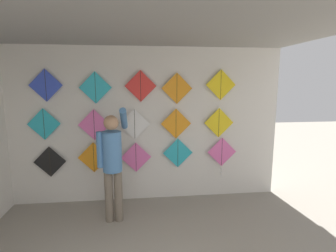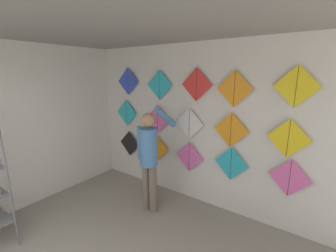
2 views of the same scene
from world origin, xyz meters
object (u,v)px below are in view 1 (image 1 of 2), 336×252
at_px(kite_0, 50,162).
at_px(kite_14, 221,85).
at_px(kite_12, 141,86).
at_px(kite_10, 46,85).
at_px(kite_8, 176,124).
at_px(kite_11, 95,88).
at_px(kite_9, 219,123).
at_px(kite_6, 94,125).
at_px(kite_7, 135,124).
at_px(kite_3, 178,153).
at_px(kite_5, 44,124).
at_px(kite_2, 136,157).
at_px(kite_4, 222,154).
at_px(kite_1, 94,157).
at_px(kite_13, 177,88).
at_px(shopkeeper, 112,159).

relative_size(kite_0, kite_14, 1.00).
bearing_deg(kite_12, kite_10, 180.00).
height_order(kite_8, kite_11, kite_11).
relative_size(kite_9, kite_12, 1.00).
bearing_deg(kite_14, kite_6, 180.00).
bearing_deg(kite_7, kite_14, 0.00).
bearing_deg(kite_12, kite_7, 180.00).
height_order(kite_3, kite_14, kite_14).
bearing_deg(kite_5, kite_10, 0.00).
height_order(kite_2, kite_4, kite_4).
distance_m(kite_1, kite_14, 2.64).
relative_size(kite_11, kite_13, 1.00).
bearing_deg(kite_12, kite_2, 180.00).
relative_size(kite_4, kite_11, 1.38).
height_order(kite_1, kite_10, kite_10).
bearing_deg(kite_1, kite_7, 0.00).
relative_size(kite_6, kite_8, 1.00).
relative_size(kite_4, kite_5, 1.38).
distance_m(kite_0, kite_1, 0.76).
bearing_deg(kite_1, kite_6, 0.00).
distance_m(kite_4, kite_13, 1.51).
distance_m(kite_2, kite_14, 2.03).
distance_m(kite_3, kite_13, 1.19).
distance_m(kite_10, kite_14, 3.03).
relative_size(kite_2, kite_3, 1.00).
height_order(kite_12, kite_13, kite_12).
xyz_separation_m(kite_4, kite_5, (-3.17, 0.00, 0.63)).
xyz_separation_m(kite_3, kite_6, (-1.49, 0.00, 0.56)).
bearing_deg(kite_10, kite_9, 0.00).
bearing_deg(kite_13, kite_7, 180.00).
distance_m(kite_1, kite_10, 1.47).
bearing_deg(kite_8, kite_6, 180.00).
distance_m(kite_3, kite_11, 1.88).
bearing_deg(kite_2, kite_9, 0.00).
height_order(kite_6, kite_11, kite_11).
height_order(shopkeeper, kite_11, kite_11).
xyz_separation_m(kite_0, kite_2, (1.51, 0.00, 0.03)).
height_order(kite_7, kite_11, kite_11).
height_order(kite_0, kite_10, kite_10).
distance_m(kite_3, kite_8, 0.55).
height_order(kite_5, kite_12, kite_12).
distance_m(kite_8, kite_11, 1.55).
relative_size(shopkeeper, kite_7, 3.26).
relative_size(kite_10, kite_12, 1.00).
bearing_deg(kite_9, kite_0, 180.00).
relative_size(kite_1, kite_9, 1.00).
bearing_deg(kite_14, kite_13, 180.00).
bearing_deg(kite_2, kite_13, 0.00).
bearing_deg(kite_10, kite_6, 0.00).
bearing_deg(kite_13, kite_14, 0.00).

